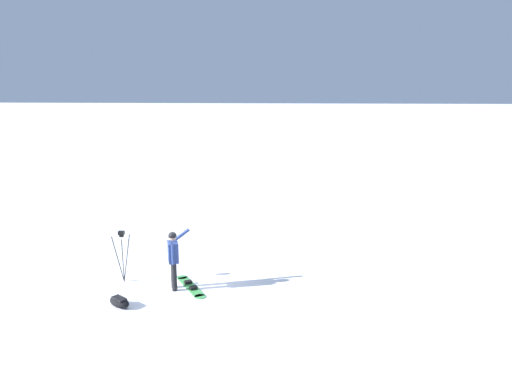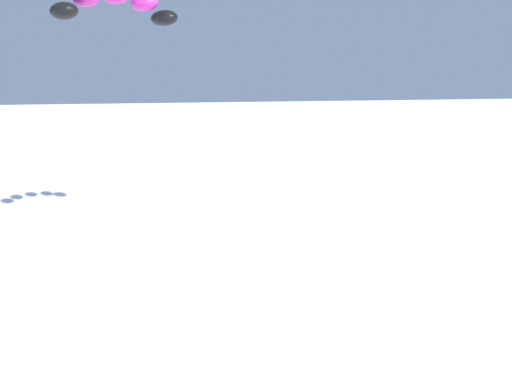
% 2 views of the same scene
% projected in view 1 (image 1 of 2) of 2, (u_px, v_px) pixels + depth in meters
% --- Properties ---
extents(ground_plane, '(300.00, 300.00, 0.00)m').
position_uv_depth(ground_plane, '(182.00, 286.00, 13.50)').
color(ground_plane, white).
extents(snowboarder, '(0.61, 0.61, 1.64)m').
position_uv_depth(snowboarder, '(173.00, 255.00, 13.06)').
color(snowboarder, black).
rests_on(snowboarder, ground_plane).
extents(snowboard, '(1.55, 1.06, 0.10)m').
position_uv_depth(snowboard, '(191.00, 286.00, 13.40)').
color(snowboard, '#3F994C').
rests_on(snowboard, ground_plane).
extents(gear_bag_large, '(0.67, 0.74, 0.24)m').
position_uv_depth(gear_bag_large, '(119.00, 302.00, 12.18)').
color(gear_bag_large, black).
rests_on(gear_bag_large, ground_plane).
extents(camera_tripod, '(0.54, 0.45, 1.48)m').
position_uv_depth(camera_tripod, '(122.00, 246.00, 13.56)').
color(camera_tripod, '#262628').
rests_on(camera_tripod, ground_plane).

